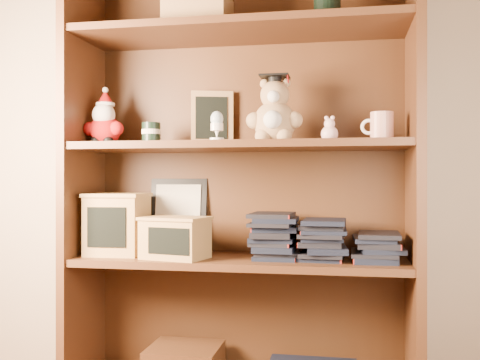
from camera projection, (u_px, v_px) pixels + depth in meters
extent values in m
cube|color=tan|center=(240.00, 68.00, 2.15)|extent=(3.00, 0.04, 2.50)
cube|color=#4D2A16|center=(83.00, 185.00, 2.06)|extent=(0.03, 0.35, 1.60)
cube|color=#4D2A16|center=(415.00, 186.00, 1.84)|extent=(0.03, 0.35, 1.60)
cube|color=#472713|center=(248.00, 185.00, 2.11)|extent=(1.20, 0.02, 1.60)
cube|color=#4D2A16|center=(240.00, 31.00, 1.95)|extent=(1.14, 0.33, 0.02)
cube|color=#9E7547|center=(198.00, 13.00, 1.98)|extent=(0.22, 0.18, 0.12)
cylinder|color=black|center=(327.00, 7.00, 1.90)|extent=(0.09, 0.09, 0.11)
cube|color=#4D2A16|center=(240.00, 261.00, 1.95)|extent=(1.14, 0.33, 0.02)
cube|color=#4D2A16|center=(240.00, 146.00, 1.95)|extent=(1.14, 0.33, 0.02)
sphere|color=#A50F0F|center=(105.00, 130.00, 2.04)|extent=(0.11, 0.11, 0.11)
sphere|color=#A50F0F|center=(90.00, 129.00, 2.03)|extent=(0.05, 0.05, 0.05)
sphere|color=#A50F0F|center=(116.00, 129.00, 2.01)|extent=(0.05, 0.05, 0.05)
sphere|color=black|center=(96.00, 141.00, 2.02)|extent=(0.04, 0.04, 0.04)
sphere|color=black|center=(108.00, 141.00, 2.01)|extent=(0.04, 0.04, 0.04)
sphere|color=white|center=(104.00, 115.00, 2.03)|extent=(0.08, 0.08, 0.08)
sphere|color=#D8B293|center=(105.00, 110.00, 2.04)|extent=(0.06, 0.06, 0.06)
cone|color=#A50F0F|center=(105.00, 98.00, 2.04)|extent=(0.06, 0.06, 0.06)
sphere|color=white|center=(105.00, 90.00, 2.04)|extent=(0.02, 0.02, 0.02)
cylinder|color=white|center=(105.00, 104.00, 2.04)|extent=(0.07, 0.07, 0.01)
cylinder|color=black|center=(151.00, 133.00, 2.01)|extent=(0.07, 0.07, 0.08)
cylinder|color=beige|center=(151.00, 132.00, 2.01)|extent=(0.07, 0.07, 0.02)
cube|color=#9E7547|center=(212.00, 118.00, 2.09)|extent=(0.16, 0.06, 0.20)
cube|color=black|center=(211.00, 118.00, 2.07)|extent=(0.11, 0.04, 0.16)
cube|color=#9E7547|center=(214.00, 141.00, 2.12)|extent=(0.08, 0.08, 0.01)
cylinder|color=white|center=(217.00, 140.00, 1.89)|extent=(0.05, 0.05, 0.01)
cone|color=white|center=(217.00, 133.00, 1.89)|extent=(0.02, 0.02, 0.03)
cylinder|color=white|center=(217.00, 127.00, 1.89)|extent=(0.04, 0.04, 0.02)
ellipsoid|color=silver|center=(217.00, 119.00, 1.89)|extent=(0.04, 0.04, 0.05)
sphere|color=tan|center=(275.00, 123.00, 1.93)|extent=(0.15, 0.15, 0.15)
sphere|color=white|center=(273.00, 120.00, 1.87)|extent=(0.06, 0.06, 0.06)
sphere|color=tan|center=(254.00, 121.00, 1.92)|extent=(0.06, 0.06, 0.06)
sphere|color=tan|center=(294.00, 120.00, 1.90)|extent=(0.06, 0.06, 0.06)
sphere|color=tan|center=(263.00, 136.00, 1.89)|extent=(0.05, 0.05, 0.05)
sphere|color=tan|center=(284.00, 136.00, 1.88)|extent=(0.05, 0.05, 0.05)
sphere|color=tan|center=(275.00, 95.00, 1.93)|extent=(0.10, 0.10, 0.10)
sphere|color=white|center=(273.00, 96.00, 1.89)|extent=(0.04, 0.04, 0.04)
sphere|color=tan|center=(265.00, 84.00, 1.95)|extent=(0.03, 0.03, 0.03)
sphere|color=tan|center=(286.00, 83.00, 1.93)|extent=(0.03, 0.03, 0.03)
cylinder|color=black|center=(275.00, 80.00, 1.93)|extent=(0.05, 0.05, 0.02)
cube|color=black|center=(275.00, 77.00, 1.93)|extent=(0.10, 0.10, 0.01)
cylinder|color=#A50F0F|center=(288.00, 78.00, 1.90)|extent=(0.00, 0.05, 0.03)
sphere|color=beige|center=(329.00, 134.00, 1.89)|extent=(0.06, 0.06, 0.06)
sphere|color=beige|center=(329.00, 124.00, 1.89)|extent=(0.04, 0.04, 0.04)
sphere|color=beige|center=(326.00, 118.00, 1.90)|extent=(0.01, 0.01, 0.01)
sphere|color=beige|center=(333.00, 118.00, 1.89)|extent=(0.01, 0.01, 0.01)
cylinder|color=silver|center=(382.00, 127.00, 1.86)|extent=(0.08, 0.08, 0.10)
torus|color=white|center=(369.00, 127.00, 1.87)|extent=(0.05, 0.01, 0.05)
cube|color=black|center=(178.00, 215.00, 2.14)|extent=(0.22, 0.05, 0.27)
cube|color=beige|center=(177.00, 215.00, 2.13)|extent=(0.18, 0.04, 0.23)
cube|color=#B08448|center=(118.00, 225.00, 2.03)|extent=(0.20, 0.20, 0.21)
cube|color=black|center=(106.00, 227.00, 1.94)|extent=(0.14, 0.01, 0.14)
cube|color=#B08448|center=(118.00, 195.00, 2.03)|extent=(0.21, 0.21, 0.01)
cube|color=#B08448|center=(175.00, 239.00, 1.93)|extent=(0.24, 0.19, 0.14)
cube|color=black|center=(169.00, 241.00, 1.85)|extent=(0.15, 0.04, 0.09)
cube|color=#B08448|center=(175.00, 218.00, 1.93)|extent=(0.25, 0.20, 0.01)
cube|color=black|center=(275.00, 256.00, 1.93)|extent=(0.14, 0.20, 0.02)
cube|color=black|center=(275.00, 251.00, 1.93)|extent=(0.14, 0.20, 0.02)
cube|color=black|center=(275.00, 247.00, 1.93)|extent=(0.14, 0.20, 0.02)
cube|color=black|center=(275.00, 242.00, 1.93)|extent=(0.14, 0.20, 0.02)
cube|color=black|center=(275.00, 237.00, 1.93)|extent=(0.14, 0.20, 0.02)
cube|color=black|center=(275.00, 233.00, 1.93)|extent=(0.14, 0.20, 0.02)
cube|color=black|center=(275.00, 228.00, 1.93)|extent=(0.14, 0.20, 0.02)
cube|color=black|center=(275.00, 224.00, 1.93)|extent=(0.14, 0.20, 0.02)
cube|color=black|center=(275.00, 219.00, 1.93)|extent=(0.14, 0.20, 0.02)
cube|color=black|center=(275.00, 214.00, 1.93)|extent=(0.14, 0.20, 0.02)
cube|color=black|center=(323.00, 257.00, 1.90)|extent=(0.14, 0.20, 0.02)
cube|color=black|center=(323.00, 253.00, 1.90)|extent=(0.14, 0.20, 0.02)
cube|color=black|center=(323.00, 248.00, 1.90)|extent=(0.14, 0.20, 0.02)
cube|color=black|center=(323.00, 243.00, 1.90)|extent=(0.14, 0.20, 0.02)
cube|color=black|center=(323.00, 238.00, 1.90)|extent=(0.14, 0.20, 0.02)
cube|color=black|center=(323.00, 234.00, 1.90)|extent=(0.14, 0.20, 0.02)
cube|color=black|center=(323.00, 229.00, 1.90)|extent=(0.14, 0.20, 0.02)
cube|color=black|center=(323.00, 224.00, 1.90)|extent=(0.14, 0.20, 0.02)
cube|color=black|center=(323.00, 220.00, 1.90)|extent=(0.14, 0.20, 0.02)
cube|color=black|center=(377.00, 259.00, 1.87)|extent=(0.14, 0.20, 0.02)
cube|color=black|center=(377.00, 254.00, 1.87)|extent=(0.14, 0.20, 0.02)
cube|color=black|center=(377.00, 249.00, 1.87)|extent=(0.14, 0.20, 0.02)
cube|color=black|center=(377.00, 244.00, 1.87)|extent=(0.14, 0.20, 0.02)
cube|color=black|center=(377.00, 239.00, 1.87)|extent=(0.14, 0.20, 0.02)
cube|color=black|center=(377.00, 235.00, 1.87)|extent=(0.14, 0.20, 0.02)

